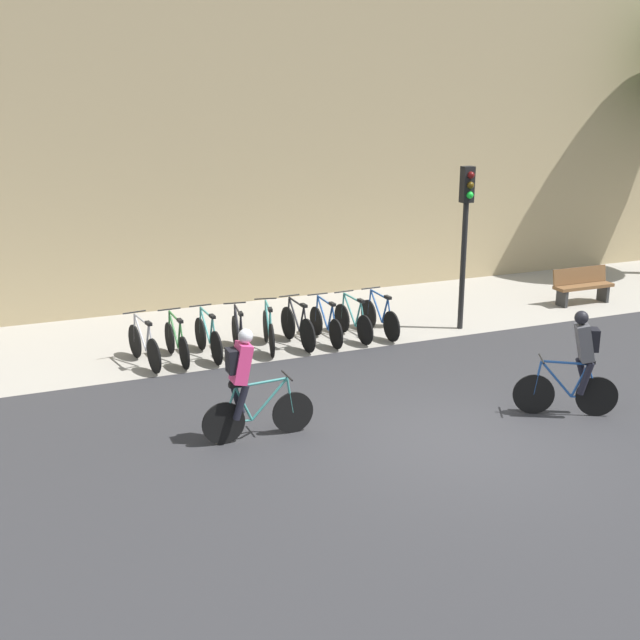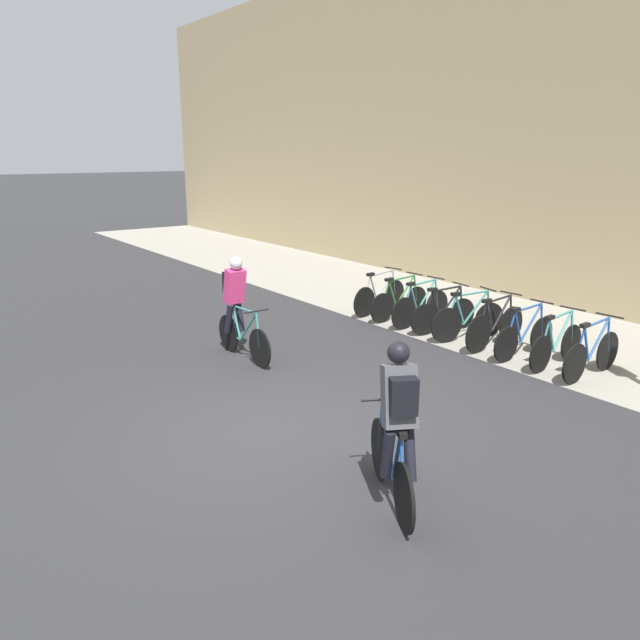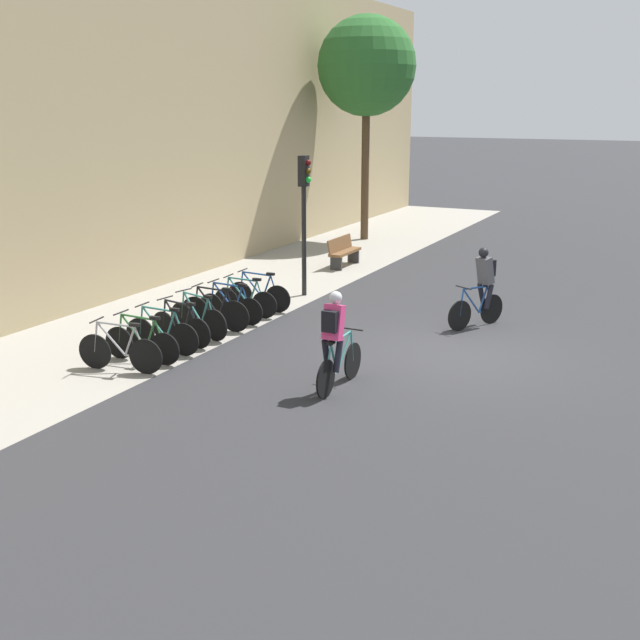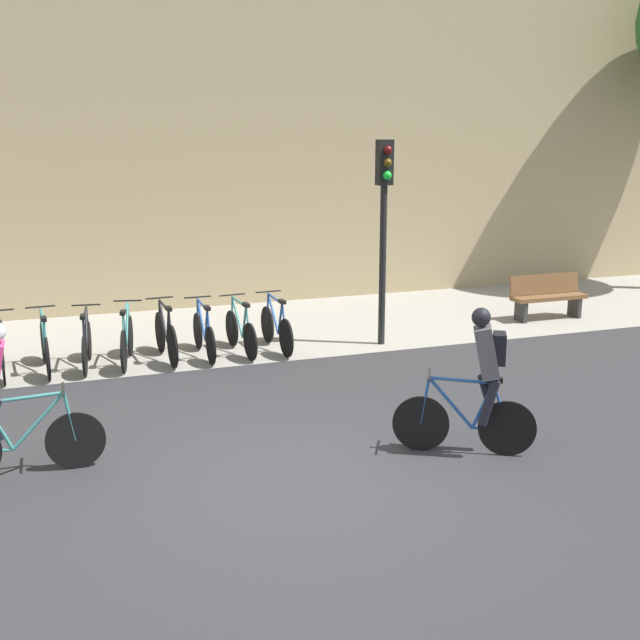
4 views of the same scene
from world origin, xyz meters
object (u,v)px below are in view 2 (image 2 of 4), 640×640
parked_bike_0 (380,295)px  parked_bike_4 (468,319)px  parked_bike_5 (495,326)px  parked_bike_7 (557,344)px  parked_bike_2 (421,307)px  parked_bike_8 (592,353)px  parked_bike_3 (443,313)px  parked_bike_6 (524,336)px  parked_bike_1 (399,301)px  cyclist_grey (397,424)px  cyclist_pink (237,304)px

parked_bike_0 → parked_bike_4: size_ratio=1.04×
parked_bike_5 → parked_bike_7: parked_bike_5 is taller
parked_bike_2 → parked_bike_8: parked_bike_2 is taller
parked_bike_0 → parked_bike_3: (1.90, 0.00, -0.01)m
parked_bike_7 → parked_bike_6: bearing=-180.0°
parked_bike_5 → parked_bike_8: bearing=-0.0°
parked_bike_2 → parked_bike_7: bearing=-0.0°
parked_bike_4 → parked_bike_8: parked_bike_4 is taller
parked_bike_0 → parked_bike_3: bearing=0.0°
parked_bike_1 → parked_bike_5: size_ratio=1.00×
parked_bike_8 → cyclist_grey: bearing=-79.4°
parked_bike_2 → cyclist_grey: bearing=-47.2°
parked_bike_1 → parked_bike_6: (3.17, 0.00, -0.00)m
cyclist_grey → parked_bike_4: (-3.50, 5.16, -0.54)m
parked_bike_4 → parked_bike_7: 1.90m
parked_bike_3 → parked_bike_7: bearing=-0.0°
parked_bike_2 → parked_bike_8: 3.80m
parked_bike_5 → cyclist_pink: bearing=-120.5°
parked_bike_4 → parked_bike_2: bearing=-180.0°
cyclist_pink → parked_bike_1: (-0.17, 4.02, -0.55)m
parked_bike_0 → parked_bike_2: bearing=0.0°
parked_bike_1 → parked_bike_3: (1.26, 0.00, -0.00)m
cyclist_pink → parked_bike_3: (1.10, 4.02, -0.56)m
cyclist_pink → parked_bike_2: cyclist_pink is taller
cyclist_pink → parked_bike_6: size_ratio=1.07×
parked_bike_7 → cyclist_pink: bearing=-132.1°
cyclist_grey → parked_bike_3: (-4.14, 5.16, -0.56)m
parked_bike_0 → parked_bike_4: (2.53, 0.00, 0.00)m
cyclist_pink → cyclist_grey: bearing=-12.3°
parked_bike_5 → parked_bike_8: parked_bike_5 is taller
parked_bike_1 → parked_bike_7: (3.80, 0.00, -0.00)m
parked_bike_2 → parked_bike_3: size_ratio=1.06×
cyclist_grey → parked_bike_5: size_ratio=1.05×
parked_bike_4 → parked_bike_6: size_ratio=1.00×
parked_bike_1 → parked_bike_4: size_ratio=1.02×
parked_bike_2 → parked_bike_0: bearing=-180.0°
parked_bike_6 → parked_bike_8: parked_bike_8 is taller
parked_bike_6 → parked_bike_7: parked_bike_7 is taller
parked_bike_0 → parked_bike_6: bearing=-0.0°
parked_bike_6 → cyclist_pink: bearing=-126.8°
parked_bike_5 → parked_bike_8: (1.90, -0.00, -0.01)m
cyclist_pink → parked_bike_0: bearing=101.2°
parked_bike_2 → parked_bike_4: (1.26, 0.00, 0.00)m
cyclist_pink → parked_bike_8: (4.27, 4.02, -0.55)m
parked_bike_5 → parked_bike_1: bearing=-180.0°
cyclist_grey → parked_bike_5: (-2.87, 5.16, -0.54)m
cyclist_pink → parked_bike_1: 4.06m
parked_bike_4 → parked_bike_5: size_ratio=0.98×
parked_bike_8 → parked_bike_0: bearing=-180.0°
parked_bike_0 → parked_bike_4: 2.53m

